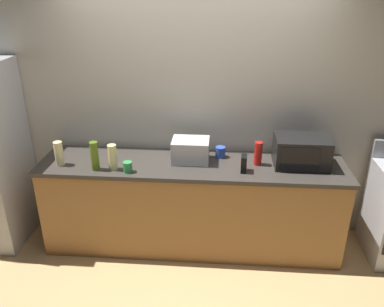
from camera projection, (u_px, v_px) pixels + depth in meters
ground_plane at (189, 270)px, 3.63m from camera, size 8.00×8.00×0.00m
back_wall at (195, 103)px, 3.81m from camera, size 6.40×0.10×2.70m
counter_run at (192, 205)px, 3.80m from camera, size 2.84×0.64×0.90m
microwave at (301, 151)px, 3.53m from camera, size 0.48×0.35×0.27m
toaster_oven at (191, 150)px, 3.63m from camera, size 0.34×0.26×0.21m
cordless_phone at (244, 164)px, 3.44m from camera, size 0.06×0.11×0.15m
bottle_vinegar at (113, 157)px, 3.46m from camera, size 0.08×0.08×0.23m
bottle_olive_oil at (95, 156)px, 3.45m from camera, size 0.07×0.07×0.26m
bottle_hot_sauce at (258, 153)px, 3.55m from camera, size 0.07×0.07×0.22m
bottle_hand_soap at (59, 153)px, 3.55m from camera, size 0.08×0.08×0.22m
mug_green at (128, 167)px, 3.44m from camera, size 0.08×0.08×0.10m
mug_blue at (220, 152)px, 3.73m from camera, size 0.09×0.09×0.10m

